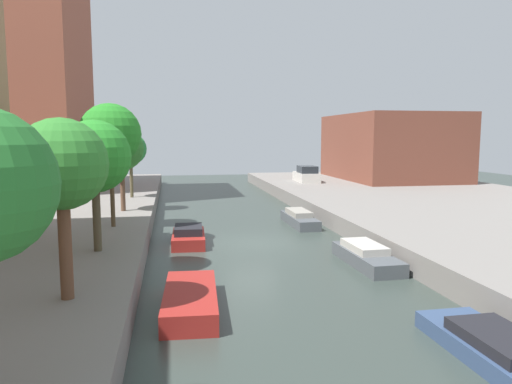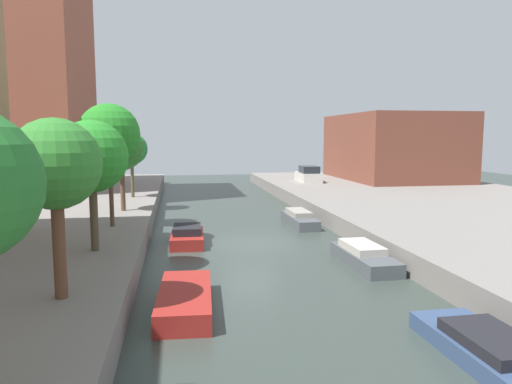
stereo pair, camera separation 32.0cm
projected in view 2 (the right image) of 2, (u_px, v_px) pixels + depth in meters
The scene contains 14 objects.
ground_plane at pixel (250, 243), 23.45m from camera, with size 84.00×84.00×0.00m, color #333D38.
apartment_tower_far at pixel (18, 59), 37.86m from camera, with size 10.00×12.51×20.93m, color brown.
low_block_right at pixel (393, 147), 47.44m from camera, with size 10.00×14.18×6.46m, color brown.
street_tree_1 at pixel (55, 166), 12.20m from camera, with size 2.39×2.39×4.79m.
street_tree_2 at pixel (92, 157), 17.44m from camera, with size 2.70×2.70×4.91m.
street_tree_3 at pixel (109, 135), 22.13m from camera, with size 2.88×2.88×5.84m.
street_tree_4 at pixel (121, 149), 26.98m from camera, with size 2.53×2.53×4.87m.
street_tree_5 at pixel (132, 149), 33.05m from camera, with size 2.23×2.23×4.54m.
parked_car at pixel (308, 175), 44.62m from camera, with size 1.96×4.26×1.52m.
moored_boat_left_1 at pixel (185, 300), 14.42m from camera, with size 1.82×4.29×0.63m.
moored_boat_left_2 at pixel (187, 236), 23.22m from camera, with size 1.71×3.45×0.93m.
moored_boat_right_1 at pixel (489, 349), 11.13m from camera, with size 1.73×4.36×0.73m.
moored_boat_right_2 at pixel (364, 256), 19.48m from camera, with size 1.54×4.32×0.86m.
moored_boat_right_3 at pixel (299, 219), 28.30m from camera, with size 1.32×4.52×0.87m.
Camera 2 is at (-3.54, -22.71, 5.31)m, focal length 33.05 mm.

